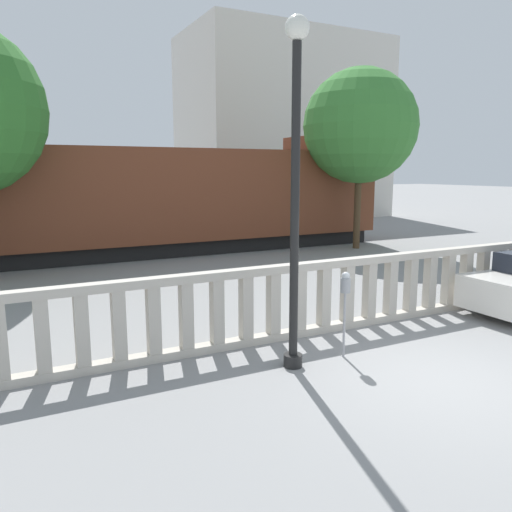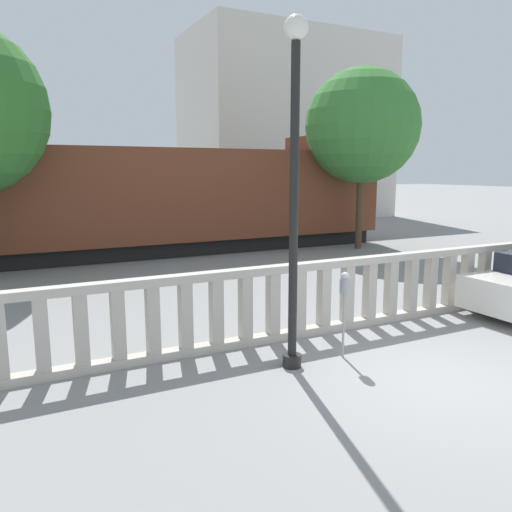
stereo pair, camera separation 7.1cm
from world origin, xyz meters
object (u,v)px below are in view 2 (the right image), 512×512
Objects in this scene: parking_meter at (345,290)px; tree_right at (362,126)px; lamppost at (294,174)px; train_near at (72,202)px.

parking_meter is 12.48m from tree_right.
lamppost is 12.69m from tree_right.
train_near is 10.94m from tree_right.
tree_right is at bearing 50.66° from parking_meter.
tree_right is at bearing -11.81° from train_near.
tree_right is (7.58, 9.25, 3.56)m from parking_meter.
lamppost is 0.21× the size of train_near.
lamppost is 11.58m from train_near.
train_near is at bearing 103.73° from parking_meter.
train_near is (-1.83, 11.39, -1.00)m from lamppost.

